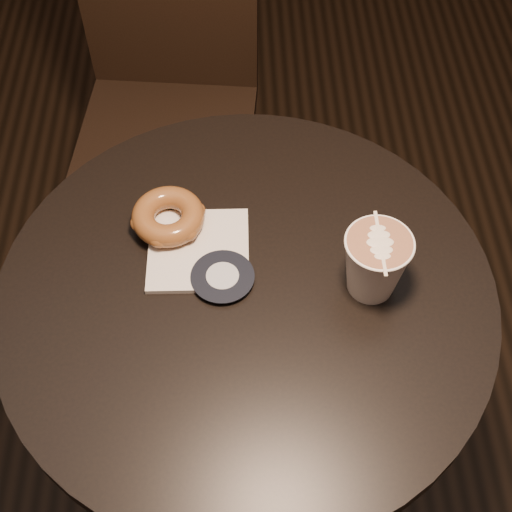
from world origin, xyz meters
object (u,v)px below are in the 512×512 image
(doughnut, at_px, (168,216))
(latte_cup, at_px, (375,265))
(chair, at_px, (168,72))
(cafe_table, at_px, (247,356))
(pastry_bag, at_px, (199,250))

(doughnut, height_order, latte_cup, latte_cup)
(chair, xyz_separation_m, latte_cup, (0.33, -0.71, 0.26))
(cafe_table, distance_m, latte_cup, 0.30)
(doughnut, bearing_deg, latte_cup, -21.77)
(cafe_table, xyz_separation_m, chair, (-0.16, 0.71, -0.01))
(cafe_table, height_order, pastry_bag, pastry_bag)
(pastry_bag, xyz_separation_m, doughnut, (-0.04, 0.05, 0.02))
(pastry_bag, bearing_deg, doughnut, 133.97)
(chair, xyz_separation_m, doughnut, (0.05, -0.60, 0.23))
(cafe_table, distance_m, chair, 0.73)
(cafe_table, bearing_deg, pastry_bag, 135.33)
(chair, relative_size, doughnut, 9.07)
(chair, bearing_deg, doughnut, -79.51)
(pastry_bag, bearing_deg, cafe_table, -43.98)
(latte_cup, bearing_deg, doughnut, 158.23)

